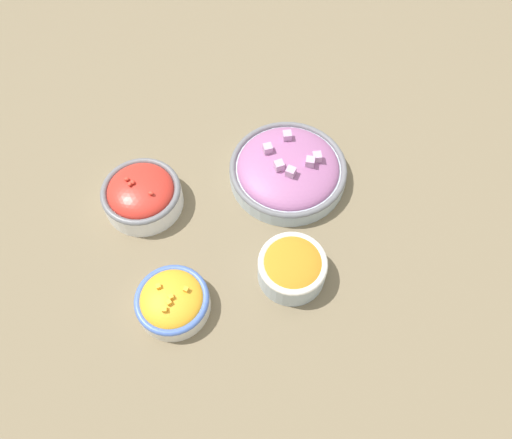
{
  "coord_description": "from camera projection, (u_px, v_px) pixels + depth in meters",
  "views": [
    {
      "loc": [
        -0.13,
        -0.44,
        0.82
      ],
      "look_at": [
        0.0,
        0.0,
        0.03
      ],
      "focal_mm": 35.0,
      "sensor_mm": 36.0,
      "label": 1
    }
  ],
  "objects": [
    {
      "name": "bowl_cherry_tomatoes",
      "position": [
        142.0,
        194.0,
        0.94
      ],
      "size": [
        0.15,
        0.15,
        0.07
      ],
      "color": "white",
      "rests_on": "ground_plane"
    },
    {
      "name": "ground_plane",
      "position": [
        256.0,
        227.0,
        0.94
      ],
      "size": [
        3.0,
        3.0,
        0.0
      ],
      "primitive_type": "plane",
      "color": "#75664C"
    },
    {
      "name": "bowl_red_onion",
      "position": [
        288.0,
        169.0,
        0.97
      ],
      "size": [
        0.23,
        0.23,
        0.07
      ],
      "color": "#B2C1CC",
      "rests_on": "ground_plane"
    },
    {
      "name": "bowl_squash",
      "position": [
        172.0,
        301.0,
        0.84
      ],
      "size": [
        0.13,
        0.13,
        0.06
      ],
      "color": "silver",
      "rests_on": "ground_plane"
    },
    {
      "name": "bowl_carrots",
      "position": [
        292.0,
        267.0,
        0.86
      ],
      "size": [
        0.12,
        0.12,
        0.06
      ],
      "color": "#B2C1CC",
      "rests_on": "ground_plane"
    }
  ]
}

